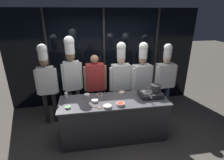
{
  "coord_description": "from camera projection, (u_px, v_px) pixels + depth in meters",
  "views": [
    {
      "loc": [
        -0.56,
        -3.16,
        2.61
      ],
      "look_at": [
        0.0,
        0.25,
        1.25
      ],
      "focal_mm": 28.0,
      "sensor_mm": 36.0,
      "label": 1
    }
  ],
  "objects": [
    {
      "name": "serving_spoon_slotted",
      "position": [
        98.0,
        107.0,
        3.33
      ],
      "size": [
        0.21,
        0.11,
        0.02
      ],
      "color": "olive",
      "rests_on": "demo_counter"
    },
    {
      "name": "chef_apprentice",
      "position": [
        165.0,
        76.0,
        4.47
      ],
      "size": [
        0.59,
        0.26,
        1.89
      ],
      "rotation": [
        0.0,
        0.0,
        3.2
      ],
      "color": "#2D3856",
      "rests_on": "ground_plane"
    },
    {
      "name": "window_wall_back",
      "position": [
        104.0,
        59.0,
        4.94
      ],
      "size": [
        5.3,
        0.09,
        2.7
      ],
      "color": "black",
      "rests_on": "ground_plane"
    },
    {
      "name": "prep_bowl_garlic",
      "position": [
        87.0,
        95.0,
        3.77
      ],
      "size": [
        0.13,
        0.13,
        0.05
      ],
      "color": "silver",
      "rests_on": "demo_counter"
    },
    {
      "name": "demo_counter",
      "position": [
        114.0,
        118.0,
        3.78
      ],
      "size": [
        2.25,
        0.77,
        0.9
      ],
      "color": "#2D2D30",
      "rests_on": "ground_plane"
    },
    {
      "name": "stock_pot",
      "position": [
        156.0,
        88.0,
        3.72
      ],
      "size": [
        0.24,
        0.21,
        0.15
      ],
      "color": "#333335",
      "rests_on": "portable_stove"
    },
    {
      "name": "prep_bowl_shrimp",
      "position": [
        122.0,
        93.0,
        3.88
      ],
      "size": [
        0.13,
        0.13,
        0.05
      ],
      "color": "silver",
      "rests_on": "demo_counter"
    },
    {
      "name": "prep_bowl_chicken",
      "position": [
        107.0,
        106.0,
        3.33
      ],
      "size": [
        0.16,
        0.16,
        0.05
      ],
      "color": "silver",
      "rests_on": "demo_counter"
    },
    {
      "name": "portable_stove",
      "position": [
        150.0,
        94.0,
        3.75
      ],
      "size": [
        0.48,
        0.38,
        0.11
      ],
      "color": "#28282B",
      "rests_on": "demo_counter"
    },
    {
      "name": "squeeze_bottle_clear",
      "position": [
        66.0,
        95.0,
        3.68
      ],
      "size": [
        0.07,
        0.07,
        0.16
      ],
      "color": "white",
      "rests_on": "demo_counter"
    },
    {
      "name": "ground_plane",
      "position": [
        114.0,
        135.0,
        3.94
      ],
      "size": [
        24.0,
        24.0,
        0.0
      ],
      "primitive_type": "plane",
      "color": "#47423D"
    },
    {
      "name": "chef_head",
      "position": [
        46.0,
        78.0,
        4.0
      ],
      "size": [
        0.49,
        0.23,
        1.96
      ],
      "rotation": [
        0.0,
        0.0,
        3.24
      ],
      "color": "#232326",
      "rests_on": "ground_plane"
    },
    {
      "name": "prep_bowl_chili_flakes",
      "position": [
        120.0,
        104.0,
        3.4
      ],
      "size": [
        0.17,
        0.17,
        0.06
      ],
      "color": "silver",
      "rests_on": "demo_counter"
    },
    {
      "name": "chef_line",
      "position": [
        121.0,
        77.0,
        4.25
      ],
      "size": [
        0.58,
        0.26,
        1.96
      ],
      "rotation": [
        0.0,
        0.0,
        3.22
      ],
      "color": "#232326",
      "rests_on": "ground_plane"
    },
    {
      "name": "chef_sous",
      "position": [
        72.0,
        72.0,
        4.06
      ],
      "size": [
        0.47,
        0.24,
        2.11
      ],
      "rotation": [
        0.0,
        0.0,
        3.3
      ],
      "color": "#4C4C51",
      "rests_on": "ground_plane"
    },
    {
      "name": "prep_bowl_bean_sprouts",
      "position": [
        95.0,
        101.0,
        3.53
      ],
      "size": [
        0.14,
        0.14,
        0.05
      ],
      "color": "silver",
      "rests_on": "demo_counter"
    },
    {
      "name": "prep_bowl_soy_glaze",
      "position": [
        100.0,
        95.0,
        3.76
      ],
      "size": [
        0.13,
        0.13,
        0.05
      ],
      "color": "silver",
      "rests_on": "demo_counter"
    },
    {
      "name": "person_guest",
      "position": [
        95.0,
        81.0,
        4.24
      ],
      "size": [
        0.55,
        0.24,
        1.68
      ],
      "rotation": [
        0.0,
        0.0,
        3.2
      ],
      "color": "#4C4C51",
      "rests_on": "ground_plane"
    },
    {
      "name": "chef_pastry",
      "position": [
        142.0,
        77.0,
        4.3
      ],
      "size": [
        0.57,
        0.3,
        1.95
      ],
      "rotation": [
        0.0,
        0.0,
        3.31
      ],
      "color": "#232326",
      "rests_on": "ground_plane"
    },
    {
      "name": "frying_pan",
      "position": [
        146.0,
        91.0,
        3.7
      ],
      "size": [
        0.31,
        0.54,
        0.04
      ],
      "color": "#232326",
      "rests_on": "portable_stove"
    },
    {
      "name": "prep_bowl_scallions",
      "position": [
        68.0,
        107.0,
        3.3
      ],
      "size": [
        0.11,
        0.11,
        0.04
      ],
      "color": "silver",
      "rests_on": "demo_counter"
    }
  ]
}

